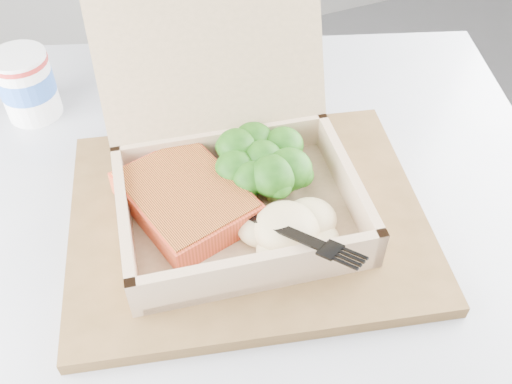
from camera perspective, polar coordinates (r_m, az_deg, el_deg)
name	(u,v)px	position (r m, az deg, el deg)	size (l,w,h in m)	color
cafe_table	(248,307)	(0.76, -0.77, -11.42)	(0.91, 0.91, 0.70)	black
serving_tray	(247,217)	(0.60, -0.87, -2.55)	(0.37, 0.29, 0.02)	brown
takeout_container	(230,153)	(0.58, -2.65, 3.91)	(0.28, 0.30, 0.21)	tan
salmon_fillet	(186,199)	(0.58, -7.05, -0.69)	(0.10, 0.13, 0.03)	#D04228
broccoli_pile	(263,164)	(0.60, 0.68, 2.85)	(0.11, 0.11, 0.04)	#2F781A
mashed_potatoes	(286,228)	(0.55, 3.03, -3.59)	(0.10, 0.09, 0.04)	beige
plastic_fork	(264,218)	(0.54, 0.81, -2.60)	(0.08, 0.14, 0.03)	black
paper_cup	(26,83)	(0.77, -22.00, 10.06)	(0.07, 0.07, 0.09)	white
receipt	(260,98)	(0.77, 0.43, 9.41)	(0.08, 0.16, 0.00)	white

